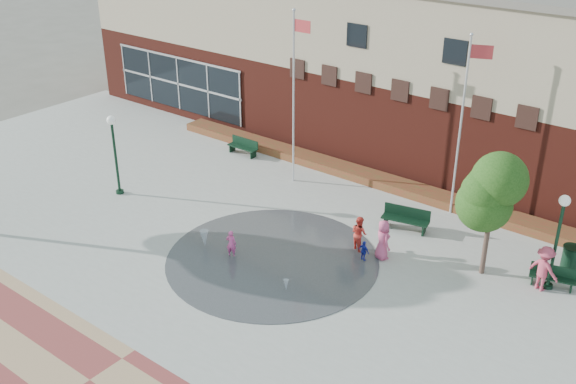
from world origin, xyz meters
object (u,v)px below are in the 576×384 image
Objects in this scene: bench_left at (243,150)px; flagpole_right at (463,118)px; flagpole_left at (294,90)px; child_splash at (231,244)px; trash_can at (570,259)px.

flagpole_right is at bearing 3.31° from bench_left.
flagpole_left is 8.54m from child_splash.
child_splash reaches higher than bench_left.
flagpole_right reaches higher than child_splash.
flagpole_left is at bearing -93.18° from child_splash.
bench_left is (-4.19, 0.95, -4.37)m from flagpole_left.
bench_left is at bearing 161.23° from flagpole_right.
flagpole_left is at bearing 179.67° from trash_can.
flagpole_left is 13.90m from trash_can.
flagpole_left is at bearing -12.95° from bench_left.
flagpole_left is 7.31× the size of child_splash.
bench_left is at bearing -72.40° from child_splash.
child_splash is (-10.94, -7.05, -0.00)m from trash_can.
trash_can is at bearing -3.57° from bench_left.
child_splash is at bearing -143.24° from flagpole_right.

